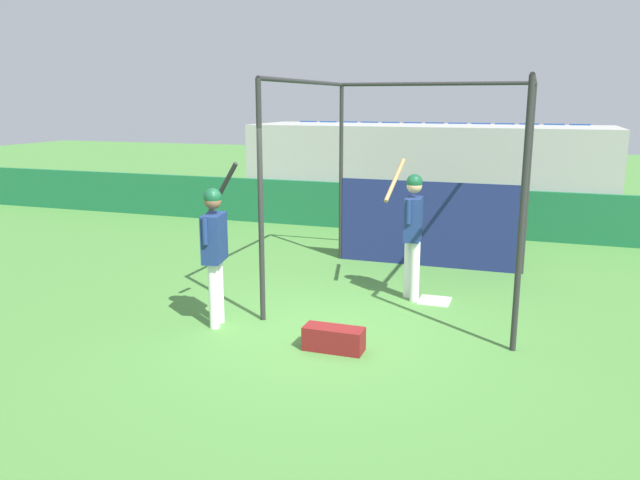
# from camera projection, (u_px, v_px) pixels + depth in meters

# --- Properties ---
(ground_plane) EXTENTS (60.00, 60.00, 0.00)m
(ground_plane) POSITION_uv_depth(u_px,v_px,m) (320.00, 332.00, 7.83)
(ground_plane) COLOR #477F38
(outfield_wall) EXTENTS (24.00, 0.12, 1.03)m
(outfield_wall) POSITION_uv_depth(u_px,v_px,m) (415.00, 209.00, 13.57)
(outfield_wall) COLOR #196038
(outfield_wall) RESTS_ON ground
(bleacher_section) EXTENTS (8.15, 2.40, 2.31)m
(bleacher_section) POSITION_uv_depth(u_px,v_px,m) (426.00, 174.00, 14.60)
(bleacher_section) COLOR #9E9E99
(bleacher_section) RESTS_ON ground
(batting_cage) EXTENTS (3.24, 3.53, 3.13)m
(batting_cage) POSITION_uv_depth(u_px,v_px,m) (423.00, 195.00, 10.05)
(batting_cage) COLOR #282828
(batting_cage) RESTS_ON ground
(home_plate) EXTENTS (0.44, 0.44, 0.02)m
(home_plate) POSITION_uv_depth(u_px,v_px,m) (435.00, 301.00, 9.01)
(home_plate) COLOR white
(home_plate) RESTS_ON ground
(player_batter) EXTENTS (0.54, 0.87, 1.99)m
(player_batter) POSITION_uv_depth(u_px,v_px,m) (412.00, 224.00, 8.88)
(player_batter) COLOR white
(player_batter) RESTS_ON ground
(player_waiting) EXTENTS (0.56, 0.74, 2.08)m
(player_waiting) POSITION_uv_depth(u_px,v_px,m) (215.00, 243.00, 7.83)
(player_waiting) COLOR white
(player_waiting) RESTS_ON ground
(equipment_bag) EXTENTS (0.70, 0.28, 0.28)m
(equipment_bag) POSITION_uv_depth(u_px,v_px,m) (334.00, 339.00, 7.21)
(equipment_bag) COLOR maroon
(equipment_bag) RESTS_ON ground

